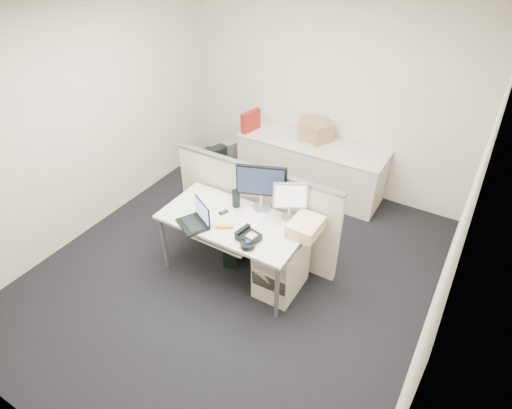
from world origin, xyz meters
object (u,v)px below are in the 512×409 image
Objects in this scene: laptop at (192,216)px; desk at (233,225)px; monitor_main at (261,188)px; desk_phone at (249,237)px.

desk is at bearing 71.48° from laptop.
laptop reaches higher than desk.
monitor_main reaches higher than desk_phone.
desk is at bearing 159.26° from desk_phone.
desk_phone is at bearing -94.37° from monitor_main.
desk_phone is (0.30, -0.18, 0.10)m from desk.
laptop is at bearing -160.32° from desk_phone.
monitor_main reaches higher than laptop.
monitor_main is 0.57m from desk_phone.
monitor_main is (0.15, 0.32, 0.32)m from desk.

